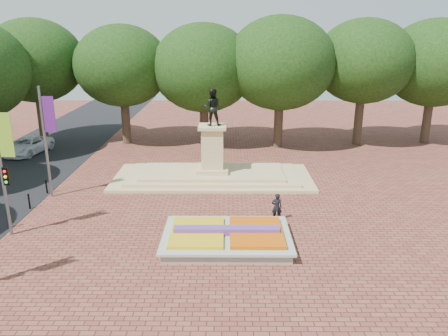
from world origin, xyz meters
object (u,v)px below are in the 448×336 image
flower_bed (227,237)px  monument (213,167)px  pedestrian (277,207)px  van (28,146)px

flower_bed → monument: (-1.03, 10.00, 0.50)m
monument → pedestrian: 8.08m
flower_bed → monument: monument is taller
van → flower_bed: bearing=-33.6°
flower_bed → van: size_ratio=1.25×
flower_bed → monument: bearing=95.9°
flower_bed → van: (-17.13, 16.62, 0.32)m
pedestrian → van: bearing=-33.4°
flower_bed → pedestrian: 3.99m
van → pedestrian: 24.18m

